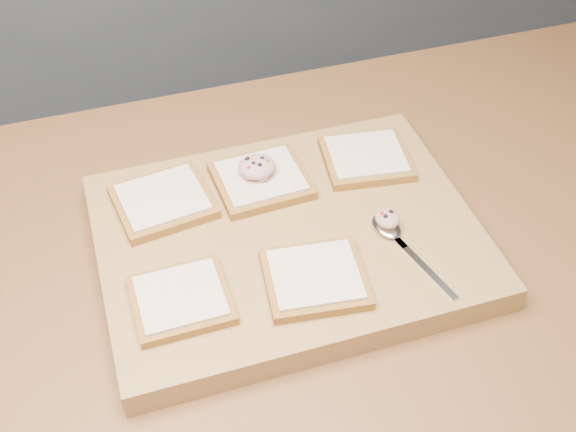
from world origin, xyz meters
name	(u,v)px	position (x,y,z in m)	size (l,w,h in m)	color
island_counter	(314,399)	(0.00, 0.00, 0.45)	(2.00, 0.80, 0.90)	slate
back_counter	(167,19)	(0.00, 1.43, 0.47)	(3.60, 0.62, 0.94)	slate
cutting_board	(288,240)	(-0.06, -0.02, 0.92)	(0.51, 0.39, 0.04)	#9F7044
bread_far_left	(163,201)	(-0.21, 0.08, 0.95)	(0.14, 0.13, 0.02)	#9D6928
bread_far_center	(261,180)	(-0.06, 0.08, 0.95)	(0.13, 0.12, 0.02)	#9D6928
bread_far_right	(366,158)	(0.10, 0.08, 0.95)	(0.14, 0.13, 0.02)	#9D6928
bread_near_left	(181,299)	(-0.22, -0.10, 0.95)	(0.12, 0.11, 0.02)	#9D6928
bread_near_center	(315,278)	(-0.05, -0.11, 0.95)	(0.14, 0.13, 0.02)	#9D6928
tuna_salad_dollop	(257,167)	(-0.07, 0.09, 0.97)	(0.05, 0.05, 0.03)	tan
spoon	(392,232)	(0.07, -0.07, 0.95)	(0.06, 0.17, 0.01)	silver
spoon_salad	(387,218)	(0.07, -0.06, 0.96)	(0.03, 0.04, 0.02)	tan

